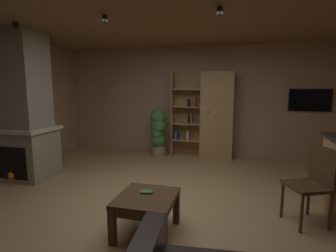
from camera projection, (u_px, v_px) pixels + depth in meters
name	position (u px, v px, depth m)	size (l,w,h in m)	color
floor	(161.00, 207.00, 3.49)	(6.42, 5.90, 0.02)	tan
wall_back	(194.00, 101.00, 6.16)	(6.54, 0.06, 2.58)	tan
ceiling	(160.00, 5.00, 3.11)	(6.42, 5.90, 0.02)	#8E6B47
window_pane_back	(184.00, 97.00, 6.18)	(0.61, 0.01, 0.83)	white
stone_fireplace	(23.00, 113.00, 4.49)	(1.00, 0.81, 2.58)	gray
bookshelf_cabinet	(213.00, 116.00, 5.84)	(1.38, 0.41, 1.96)	tan
coffee_table	(147.00, 203.00, 2.80)	(0.62, 0.66, 0.43)	#4C331E
table_book_0	(147.00, 192.00, 2.87)	(0.14, 0.09, 0.02)	#387247
dining_chair	(313.00, 180.00, 2.99)	(0.55, 0.55, 0.92)	#4C331E
potted_floor_plant	(158.00, 131.00, 6.00)	(0.38, 0.39, 1.12)	#9E896B
wall_mounted_tv	(310.00, 100.00, 5.49)	(0.85, 0.06, 0.48)	black
track_light_spot_0	(15.00, 25.00, 3.75)	(0.07, 0.07, 0.09)	black
track_light_spot_1	(105.00, 19.00, 3.42)	(0.07, 0.07, 0.09)	black
track_light_spot_2	(220.00, 11.00, 3.07)	(0.07, 0.07, 0.09)	black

